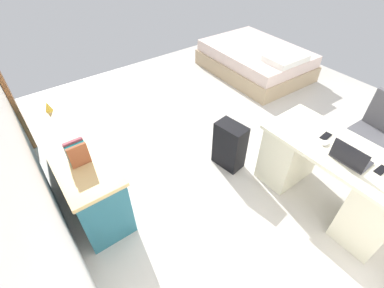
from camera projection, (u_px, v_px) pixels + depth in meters
The scene contains 13 objects.
ground_plane at pixel (237, 137), 3.88m from camera, with size 5.87×5.87×0.00m, color beige.
wall_back at pixel (6, 127), 1.94m from camera, with size 4.87×0.10×2.61m, color white.
desk at pixel (330, 176), 2.81m from camera, with size 1.44×0.67×0.76m.
office_chair at pixel (371, 138), 3.22m from camera, with size 0.52×0.52×0.94m.
credenza at pixel (76, 163), 2.98m from camera, with size 1.80×0.48×0.74m.
bed at pixel (255, 60), 5.17m from camera, with size 1.94×1.46×0.58m.
suitcase_black at pixel (230, 146), 3.30m from camera, with size 0.36×0.22×0.60m, color black.
laptop at pixel (350, 158), 2.43m from camera, with size 0.31×0.22×0.21m.
computer_mouse at pixel (325, 143), 2.62m from camera, with size 0.06×0.10×0.03m, color white.
cell_phone_near_laptop at pixel (381, 170), 2.37m from camera, with size 0.07×0.14×0.01m, color black.
cell_phone_by_mouse at pixel (326, 136), 2.71m from camera, with size 0.07×0.14×0.01m, color black.
book_row at pixel (77, 152), 2.42m from camera, with size 0.15×0.17×0.22m.
figurine_small at pixel (48, 107), 3.04m from camera, with size 0.08×0.08×0.11m, color gold.
Camera 1 is at (-2.01, 2.27, 2.51)m, focal length 25.82 mm.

